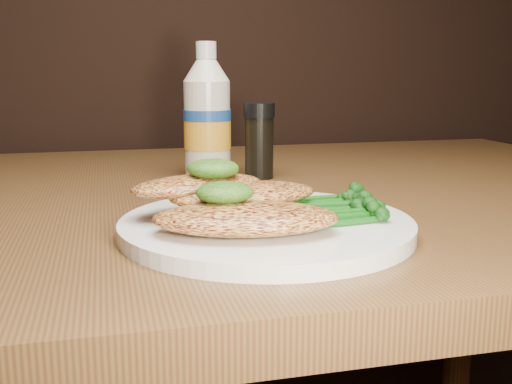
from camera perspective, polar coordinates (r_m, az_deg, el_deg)
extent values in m
cylinder|color=white|center=(0.55, 0.97, -3.22)|extent=(0.26, 0.26, 0.01)
ellipsoid|color=#E59F49|center=(0.50, -0.97, -2.47)|extent=(0.17, 0.11, 0.02)
ellipsoid|color=#E59F49|center=(0.56, -1.14, -0.24)|extent=(0.15, 0.09, 0.02)
ellipsoid|color=#E59F49|center=(0.57, -5.46, 0.60)|extent=(0.14, 0.09, 0.02)
ellipsoid|color=black|center=(0.51, -2.94, -0.05)|extent=(0.05, 0.05, 0.02)
ellipsoid|color=black|center=(0.56, -4.04, 2.19)|extent=(0.06, 0.05, 0.02)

